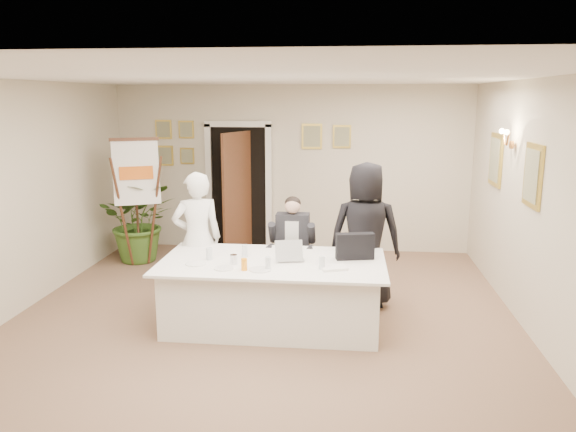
# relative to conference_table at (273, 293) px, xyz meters

# --- Properties ---
(floor) EXTENTS (7.00, 7.00, 0.00)m
(floor) POSITION_rel_conference_table_xyz_m (-0.13, -0.11, -0.39)
(floor) COLOR brown
(floor) RESTS_ON ground
(ceiling) EXTENTS (6.00, 7.00, 0.02)m
(ceiling) POSITION_rel_conference_table_xyz_m (-0.13, -0.11, 2.41)
(ceiling) COLOR white
(ceiling) RESTS_ON wall_back
(wall_back) EXTENTS (6.00, 0.10, 2.80)m
(wall_back) POSITION_rel_conference_table_xyz_m (-0.13, 3.39, 1.01)
(wall_back) COLOR beige
(wall_back) RESTS_ON floor
(wall_front) EXTENTS (6.00, 0.10, 2.80)m
(wall_front) POSITION_rel_conference_table_xyz_m (-0.13, -3.61, 1.01)
(wall_front) COLOR beige
(wall_front) RESTS_ON floor
(wall_left) EXTENTS (0.10, 7.00, 2.80)m
(wall_left) POSITION_rel_conference_table_xyz_m (-3.13, -0.11, 1.01)
(wall_left) COLOR beige
(wall_left) RESTS_ON floor
(wall_right) EXTENTS (0.10, 7.00, 2.80)m
(wall_right) POSITION_rel_conference_table_xyz_m (2.87, -0.11, 1.01)
(wall_right) COLOR beige
(wall_right) RESTS_ON floor
(doorway) EXTENTS (1.14, 0.86, 2.20)m
(doorway) POSITION_rel_conference_table_xyz_m (-1.02, 3.21, 0.65)
(doorway) COLOR black
(doorway) RESTS_ON floor
(pictures_back_wall) EXTENTS (3.40, 0.06, 0.80)m
(pictures_back_wall) POSITION_rel_conference_table_xyz_m (-0.93, 3.36, 1.46)
(pictures_back_wall) COLOR gold
(pictures_back_wall) RESTS_ON wall_back
(pictures_right_wall) EXTENTS (0.06, 2.20, 0.80)m
(pictures_right_wall) POSITION_rel_conference_table_xyz_m (2.84, 1.09, 1.36)
(pictures_right_wall) COLOR gold
(pictures_right_wall) RESTS_ON wall_right
(wall_sconce) EXTENTS (0.20, 0.30, 0.24)m
(wall_sconce) POSITION_rel_conference_table_xyz_m (2.77, 1.09, 1.71)
(wall_sconce) COLOR #C37E3E
(wall_sconce) RESTS_ON wall_right
(conference_table) EXTENTS (2.54, 1.36, 0.78)m
(conference_table) POSITION_rel_conference_table_xyz_m (0.00, 0.00, 0.00)
(conference_table) COLOR silver
(conference_table) RESTS_ON floor
(seated_man) EXTENTS (0.67, 0.70, 1.36)m
(seated_man) POSITION_rel_conference_table_xyz_m (0.13, 0.96, 0.29)
(seated_man) COLOR black
(seated_man) RESTS_ON floor
(flip_chart) EXTENTS (0.70, 0.56, 1.96)m
(flip_chart) POSITION_rel_conference_table_xyz_m (-2.38, 2.11, 0.51)
(flip_chart) COLOR #3F2A14
(flip_chart) RESTS_ON floor
(standing_man) EXTENTS (0.73, 0.62, 1.70)m
(standing_man) POSITION_rel_conference_table_xyz_m (-1.03, 0.60, 0.46)
(standing_man) COLOR white
(standing_man) RESTS_ON floor
(standing_woman) EXTENTS (0.89, 0.58, 1.83)m
(standing_woman) POSITION_rel_conference_table_xyz_m (1.06, 0.79, 0.52)
(standing_woman) COLOR black
(standing_woman) RESTS_ON floor
(potted_palm) EXTENTS (1.39, 1.28, 1.29)m
(potted_palm) POSITION_rel_conference_table_xyz_m (-2.46, 2.39, 0.25)
(potted_palm) COLOR #35591D
(potted_palm) RESTS_ON floor
(laptop) EXTENTS (0.37, 0.40, 0.28)m
(laptop) POSITION_rel_conference_table_xyz_m (0.19, 0.06, 0.52)
(laptop) COLOR #B7BABC
(laptop) RESTS_ON conference_table
(laptop_bag) EXTENTS (0.45, 0.21, 0.30)m
(laptop_bag) POSITION_rel_conference_table_xyz_m (0.93, 0.16, 0.53)
(laptop_bag) COLOR black
(laptop_bag) RESTS_ON conference_table
(paper_stack) EXTENTS (0.32, 0.27, 0.03)m
(paper_stack) POSITION_rel_conference_table_xyz_m (0.70, -0.24, 0.40)
(paper_stack) COLOR white
(paper_stack) RESTS_ON conference_table
(plate_left) EXTENTS (0.30, 0.30, 0.01)m
(plate_left) POSITION_rel_conference_table_xyz_m (-0.83, -0.23, 0.39)
(plate_left) COLOR white
(plate_left) RESTS_ON conference_table
(plate_mid) EXTENTS (0.27, 0.27, 0.01)m
(plate_mid) POSITION_rel_conference_table_xyz_m (-0.48, -0.37, 0.39)
(plate_mid) COLOR white
(plate_mid) RESTS_ON conference_table
(plate_near) EXTENTS (0.25, 0.25, 0.01)m
(plate_near) POSITION_rel_conference_table_xyz_m (-0.09, -0.37, 0.39)
(plate_near) COLOR white
(plate_near) RESTS_ON conference_table
(glass_a) EXTENTS (0.08, 0.08, 0.14)m
(glass_a) POSITION_rel_conference_table_xyz_m (-0.72, -0.04, 0.45)
(glass_a) COLOR silver
(glass_a) RESTS_ON conference_table
(glass_b) EXTENTS (0.07, 0.07, 0.14)m
(glass_b) POSITION_rel_conference_table_xyz_m (-0.01, -0.34, 0.45)
(glass_b) COLOR silver
(glass_b) RESTS_ON conference_table
(glass_c) EXTENTS (0.08, 0.08, 0.14)m
(glass_c) POSITION_rel_conference_table_xyz_m (0.57, -0.26, 0.45)
(glass_c) COLOR silver
(glass_c) RESTS_ON conference_table
(glass_d) EXTENTS (0.09, 0.09, 0.14)m
(glass_d) POSITION_rel_conference_table_xyz_m (-0.34, 0.13, 0.45)
(glass_d) COLOR silver
(glass_d) RESTS_ON conference_table
(oj_glass) EXTENTS (0.07, 0.07, 0.13)m
(oj_glass) POSITION_rel_conference_table_xyz_m (-0.25, -0.39, 0.45)
(oj_glass) COLOR orange
(oj_glass) RESTS_ON conference_table
(steel_jug) EXTENTS (0.10, 0.10, 0.11)m
(steel_jug) POSITION_rel_conference_table_xyz_m (-0.41, -0.18, 0.44)
(steel_jug) COLOR silver
(steel_jug) RESTS_ON conference_table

